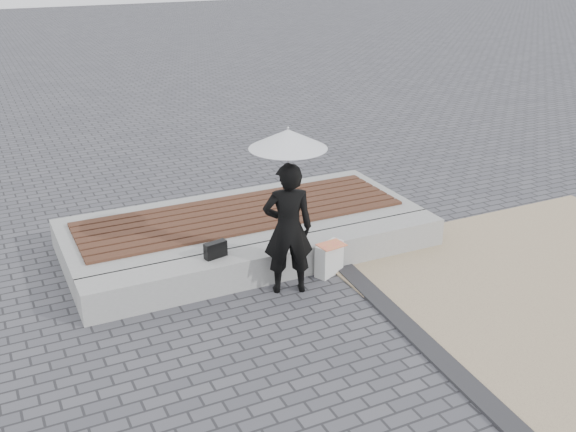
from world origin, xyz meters
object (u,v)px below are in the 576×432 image
object	(u,v)px
woman	(288,229)
canvas_tote	(329,259)
seating_ledge	(277,261)
parasol	(288,139)
handbag	(215,250)

from	to	relation	value
woman	canvas_tote	xyz separation A→B (m)	(0.67, 0.16, -0.62)
seating_ledge	parasol	bearing A→B (deg)	-96.22
handbag	woman	bearing A→B (deg)	-44.70
seating_ledge	handbag	xyz separation A→B (m)	(-0.81, 0.05, 0.30)
woman	parasol	distance (m)	1.12
parasol	handbag	distance (m)	1.71
seating_ledge	parasol	world-z (taller)	parasol
handbag	canvas_tote	xyz separation A→B (m)	(1.43, -0.33, -0.29)
parasol	canvas_tote	world-z (taller)	parasol
canvas_tote	parasol	bearing A→B (deg)	168.85
handbag	canvas_tote	bearing A→B (deg)	-24.70
parasol	handbag	size ratio (longest dim) A/B	4.01
seating_ledge	parasol	xyz separation A→B (m)	(-0.05, -0.44, 1.75)
seating_ledge	parasol	size ratio (longest dim) A/B	4.30
woman	handbag	bearing A→B (deg)	-15.34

